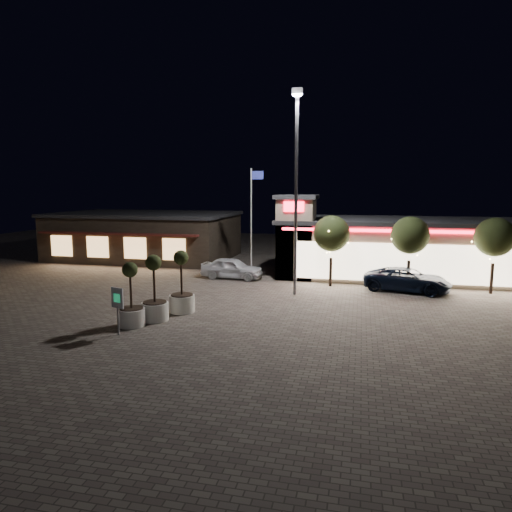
% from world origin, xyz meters
% --- Properties ---
extents(ground, '(90.00, 90.00, 0.00)m').
position_xyz_m(ground, '(0.00, 0.00, 0.00)').
color(ground, '#675E54').
rests_on(ground, ground).
extents(retail_building, '(20.40, 8.40, 6.10)m').
position_xyz_m(retail_building, '(9.51, 15.82, 2.21)').
color(retail_building, tan).
rests_on(retail_building, ground).
extents(restaurant_building, '(16.40, 11.00, 4.30)m').
position_xyz_m(restaurant_building, '(-14.00, 19.97, 2.16)').
color(restaurant_building, '#382D23').
rests_on(restaurant_building, ground).
extents(floodlight_pole, '(0.60, 0.40, 12.38)m').
position_xyz_m(floodlight_pole, '(2.00, 8.00, 7.02)').
color(floodlight_pole, gray).
rests_on(floodlight_pole, ground).
extents(flagpole, '(0.95, 0.10, 8.00)m').
position_xyz_m(flagpole, '(-1.90, 13.00, 4.74)').
color(flagpole, white).
rests_on(flagpole, ground).
extents(string_tree_a, '(2.42, 2.42, 4.79)m').
position_xyz_m(string_tree_a, '(4.00, 11.00, 3.56)').
color(string_tree_a, '#332319').
rests_on(string_tree_a, ground).
extents(string_tree_b, '(2.42, 2.42, 4.79)m').
position_xyz_m(string_tree_b, '(9.00, 11.00, 3.56)').
color(string_tree_b, '#332319').
rests_on(string_tree_b, ground).
extents(string_tree_c, '(2.42, 2.42, 4.79)m').
position_xyz_m(string_tree_c, '(14.00, 11.00, 3.56)').
color(string_tree_c, '#332319').
rests_on(string_tree_c, ground).
extents(pickup_truck, '(5.82, 3.67, 1.50)m').
position_xyz_m(pickup_truck, '(8.92, 10.56, 0.75)').
color(pickup_truck, black).
rests_on(pickup_truck, ground).
extents(white_sedan, '(4.62, 2.05, 1.54)m').
position_xyz_m(white_sedan, '(-3.24, 12.03, 0.77)').
color(white_sedan, white).
rests_on(white_sedan, ground).
extents(planter_left, '(1.36, 1.36, 3.33)m').
position_xyz_m(planter_left, '(-4.04, 0.83, 1.03)').
color(planter_left, silver).
rests_on(planter_left, ground).
extents(planter_mid, '(1.27, 1.27, 3.12)m').
position_xyz_m(planter_mid, '(-4.71, -0.29, 0.96)').
color(planter_mid, silver).
rests_on(planter_mid, ground).
extents(planter_right, '(1.36, 1.36, 3.33)m').
position_xyz_m(planter_right, '(-3.32, 2.63, 1.03)').
color(planter_right, silver).
rests_on(planter_right, ground).
extents(valet_sign, '(0.70, 0.29, 2.18)m').
position_xyz_m(valet_sign, '(-4.64, -1.67, 1.53)').
color(valet_sign, gray).
rests_on(valet_sign, ground).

